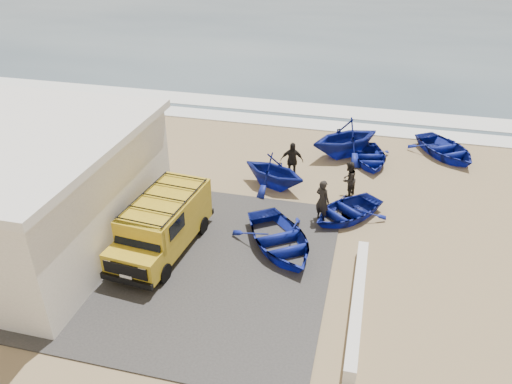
# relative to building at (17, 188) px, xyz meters

# --- Properties ---
(ground) EXTENTS (160.00, 160.00, 0.00)m
(ground) POSITION_rel_building_xyz_m (7.50, 2.00, -2.16)
(ground) COLOR #977E57
(slab) EXTENTS (12.00, 10.00, 0.05)m
(slab) POSITION_rel_building_xyz_m (5.50, -0.00, -2.14)
(slab) COLOR #383633
(slab) RESTS_ON ground
(ocean) EXTENTS (180.00, 88.00, 0.01)m
(ocean) POSITION_rel_building_xyz_m (7.50, 58.00, -2.16)
(ocean) COLOR #385166
(ocean) RESTS_ON ground
(surf_line) EXTENTS (180.00, 1.60, 0.06)m
(surf_line) POSITION_rel_building_xyz_m (7.50, 14.00, -2.13)
(surf_line) COLOR white
(surf_line) RESTS_ON ground
(surf_wash) EXTENTS (180.00, 2.20, 0.04)m
(surf_wash) POSITION_rel_building_xyz_m (7.50, 16.50, -2.14)
(surf_wash) COLOR white
(surf_wash) RESTS_ON ground
(building) EXTENTS (8.40, 9.40, 4.30)m
(building) POSITION_rel_building_xyz_m (0.00, 0.00, 0.00)
(building) COLOR white
(building) RESTS_ON ground
(parapet) EXTENTS (0.35, 6.00, 0.55)m
(parapet) POSITION_rel_building_xyz_m (12.50, -1.00, -1.89)
(parapet) COLOR silver
(parapet) RESTS_ON ground
(van) EXTENTS (2.35, 5.03, 2.09)m
(van) POSITION_rel_building_xyz_m (5.35, 0.58, -1.04)
(van) COLOR gold
(van) RESTS_ON ground
(boat_near_left) EXTENTS (4.65, 4.96, 0.84)m
(boat_near_left) POSITION_rel_building_xyz_m (9.48, 1.58, -1.75)
(boat_near_left) COLOR navy
(boat_near_left) RESTS_ON ground
(boat_near_right) EXTENTS (3.96, 4.09, 0.69)m
(boat_near_right) POSITION_rel_building_xyz_m (11.69, 4.32, -1.82)
(boat_near_right) COLOR navy
(boat_near_right) RESTS_ON ground
(boat_mid_left) EXTENTS (3.87, 3.64, 1.62)m
(boat_mid_left) POSITION_rel_building_xyz_m (8.25, 6.19, -1.35)
(boat_mid_left) COLOR navy
(boat_mid_left) RESTS_ON ground
(boat_mid_right) EXTENTS (2.85, 3.59, 0.67)m
(boat_mid_right) POSITION_rel_building_xyz_m (12.37, 9.69, -1.83)
(boat_mid_right) COLOR navy
(boat_mid_right) RESTS_ON ground
(boat_far_left) EXTENTS (5.00, 4.94, 2.00)m
(boat_far_left) POSITION_rel_building_xyz_m (11.05, 10.29, -1.17)
(boat_far_left) COLOR navy
(boat_far_left) RESTS_ON ground
(boat_far_right) EXTENTS (4.41, 4.72, 0.80)m
(boat_far_right) POSITION_rel_building_xyz_m (16.05, 11.44, -1.77)
(boat_far_right) COLOR navy
(boat_far_right) RESTS_ON ground
(fisherman_front) EXTENTS (0.78, 0.72, 1.80)m
(fisherman_front) POSITION_rel_building_xyz_m (10.72, 3.96, -1.26)
(fisherman_front) COLOR black
(fisherman_front) RESTS_ON ground
(fisherman_middle) EXTENTS (0.89, 0.97, 1.62)m
(fisherman_middle) POSITION_rel_building_xyz_m (11.57, 6.19, -1.36)
(fisherman_middle) COLOR black
(fisherman_middle) RESTS_ON ground
(fisherman_back) EXTENTS (1.12, 0.61, 1.81)m
(fisherman_back) POSITION_rel_building_xyz_m (8.88, 7.18, -1.26)
(fisherman_back) COLOR black
(fisherman_back) RESTS_ON ground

